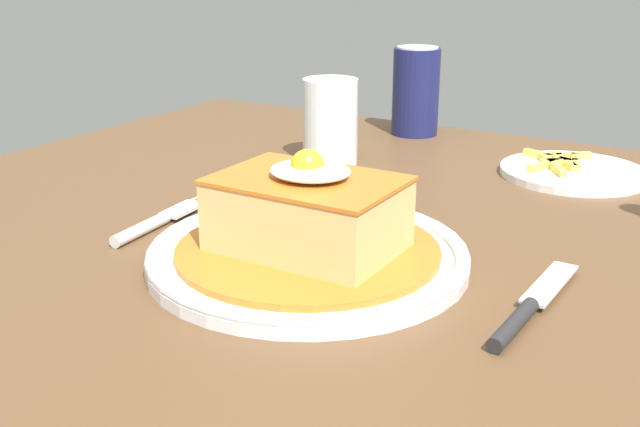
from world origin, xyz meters
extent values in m
cube|color=brown|center=(0.00, 0.00, 0.72)|extent=(1.14, 0.86, 0.04)
cylinder|color=brown|center=(-0.49, 0.35, 0.35)|extent=(0.07, 0.07, 0.70)
cylinder|color=white|center=(-0.04, -0.12, 0.75)|extent=(0.27, 0.27, 0.01)
torus|color=white|center=(-0.04, -0.12, 0.75)|extent=(0.27, 0.27, 0.01)
cylinder|color=#C66B23|center=(-0.04, -0.12, 0.76)|extent=(0.23, 0.23, 0.01)
cube|color=#DBB770|center=(-0.04, -0.12, 0.79)|extent=(0.15, 0.10, 0.06)
cube|color=#C66B23|center=(-0.04, -0.12, 0.82)|extent=(0.15, 0.11, 0.00)
ellipsoid|color=white|center=(-0.04, -0.12, 0.82)|extent=(0.07, 0.06, 0.01)
sphere|color=yellow|center=(-0.04, -0.12, 0.83)|extent=(0.03, 0.03, 0.03)
cylinder|color=silver|center=(-0.21, -0.14, 0.75)|extent=(0.02, 0.08, 0.01)
cube|color=silver|center=(-0.22, -0.08, 0.75)|extent=(0.03, 0.05, 0.00)
cylinder|color=silver|center=(-0.21, -0.05, 0.75)|extent=(0.01, 0.03, 0.00)
cylinder|color=silver|center=(-0.22, -0.06, 0.75)|extent=(0.01, 0.03, 0.00)
cylinder|color=silver|center=(-0.23, -0.06, 0.75)|extent=(0.01, 0.03, 0.00)
cylinder|color=#262628|center=(0.15, -0.15, 0.75)|extent=(0.01, 0.08, 0.01)
cube|color=silver|center=(0.15, -0.07, 0.75)|extent=(0.02, 0.09, 0.00)
cylinder|color=#191E51|center=(-0.16, 0.36, 0.80)|extent=(0.07, 0.07, 0.12)
cylinder|color=silver|center=(-0.16, 0.36, 0.87)|extent=(0.06, 0.06, 0.00)
cylinder|color=silver|center=(-0.19, 0.17, 0.77)|extent=(0.06, 0.06, 0.06)
cylinder|color=silver|center=(-0.19, 0.17, 0.79)|extent=(0.07, 0.07, 0.10)
cylinder|color=white|center=(0.09, 0.26, 0.75)|extent=(0.17, 0.17, 0.01)
cube|color=#EAC64C|center=(0.07, 0.25, 0.76)|extent=(0.04, 0.06, 0.01)
cube|color=#EAC64C|center=(0.07, 0.27, 0.76)|extent=(0.04, 0.03, 0.01)
cube|color=#EAC64C|center=(0.08, 0.28, 0.76)|extent=(0.03, 0.06, 0.01)
cube|color=#EAC64C|center=(0.07, 0.28, 0.76)|extent=(0.04, 0.06, 0.01)
cube|color=#EAC64C|center=(0.05, 0.28, 0.76)|extent=(0.07, 0.03, 0.01)
cube|color=#EAC64C|center=(0.06, 0.25, 0.76)|extent=(0.03, 0.06, 0.01)
cube|color=#EAC64C|center=(0.07, 0.30, 0.76)|extent=(0.05, 0.05, 0.01)
camera|label=1|loc=(0.28, -0.63, 1.00)|focal=43.11mm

